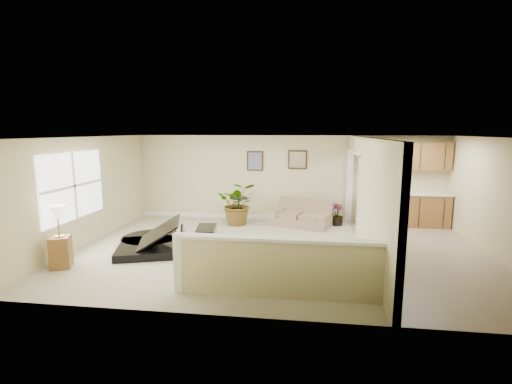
# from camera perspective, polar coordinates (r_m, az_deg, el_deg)

# --- Properties ---
(floor) EXTENTS (9.00, 9.00, 0.00)m
(floor) POSITION_cam_1_polar(r_m,az_deg,el_deg) (8.33, 3.65, -9.07)
(floor) COLOR beige
(floor) RESTS_ON ground
(back_wall) EXTENTS (9.00, 0.04, 2.50)m
(back_wall) POSITION_cam_1_polar(r_m,az_deg,el_deg) (10.98, 4.79, 2.14)
(back_wall) COLOR beige
(back_wall) RESTS_ON floor
(front_wall) EXTENTS (9.00, 0.04, 2.50)m
(front_wall) POSITION_cam_1_polar(r_m,az_deg,el_deg) (5.10, 1.47, -6.41)
(front_wall) COLOR beige
(front_wall) RESTS_ON floor
(left_wall) EXTENTS (0.04, 6.00, 2.50)m
(left_wall) POSITION_cam_1_polar(r_m,az_deg,el_deg) (9.44, -24.65, 0.11)
(left_wall) COLOR beige
(left_wall) RESTS_ON floor
(right_wall) EXTENTS (0.04, 6.00, 2.50)m
(right_wall) POSITION_cam_1_polar(r_m,az_deg,el_deg) (8.94, 33.90, -1.13)
(right_wall) COLOR beige
(right_wall) RESTS_ON floor
(ceiling) EXTENTS (9.00, 6.00, 0.04)m
(ceiling) POSITION_cam_1_polar(r_m,az_deg,el_deg) (7.90, 3.84, 8.40)
(ceiling) COLOR white
(ceiling) RESTS_ON back_wall
(kitchen_vinyl) EXTENTS (2.70, 6.00, 0.01)m
(kitchen_vinyl) POSITION_cam_1_polar(r_m,az_deg,el_deg) (8.72, 25.06, -9.09)
(kitchen_vinyl) COLOR gray
(kitchen_vinyl) RESTS_ON floor
(interior_partition) EXTENTS (0.18, 5.99, 2.50)m
(interior_partition) POSITION_cam_1_polar(r_m,az_deg,el_deg) (8.35, 16.28, -0.74)
(interior_partition) COLOR beige
(interior_partition) RESTS_ON floor
(pony_half_wall) EXTENTS (3.42, 0.22, 1.00)m
(pony_half_wall) POSITION_cam_1_polar(r_m,az_deg,el_deg) (5.99, 2.90, -11.35)
(pony_half_wall) COLOR beige
(pony_half_wall) RESTS_ON floor
(left_window) EXTENTS (0.05, 2.15, 1.45)m
(left_window) POSITION_cam_1_polar(r_m,az_deg,el_deg) (8.99, -26.34, 0.85)
(left_window) COLOR white
(left_window) RESTS_ON left_wall
(wall_art_left) EXTENTS (0.48, 0.04, 0.58)m
(wall_art_left) POSITION_cam_1_polar(r_m,az_deg,el_deg) (10.98, -0.15, 4.80)
(wall_art_left) COLOR #341F12
(wall_art_left) RESTS_ON back_wall
(wall_mirror) EXTENTS (0.55, 0.04, 0.55)m
(wall_mirror) POSITION_cam_1_polar(r_m,az_deg,el_deg) (10.88, 6.41, 4.96)
(wall_mirror) COLOR #341F12
(wall_mirror) RESTS_ON back_wall
(kitchen_cabinets) EXTENTS (2.36, 0.65, 2.33)m
(kitchen_cabinets) POSITION_cam_1_polar(r_m,az_deg,el_deg) (11.08, 21.40, -0.40)
(kitchen_cabinets) COLOR #935A30
(kitchen_cabinets) RESTS_ON floor
(piano) EXTENTS (2.20, 2.19, 1.52)m
(piano) POSITION_cam_1_polar(r_m,az_deg,el_deg) (8.58, -15.15, -4.42)
(piano) COLOR black
(piano) RESTS_ON floor
(piano_bench) EXTENTS (0.52, 0.84, 0.53)m
(piano_bench) POSITION_cam_1_polar(r_m,az_deg,el_deg) (8.37, -7.65, -7.14)
(piano_bench) COLOR black
(piano_bench) RESTS_ON floor
(loveseat) EXTENTS (1.87, 1.39, 0.91)m
(loveseat) POSITION_cam_1_polar(r_m,az_deg,el_deg) (10.52, 7.03, -3.23)
(loveseat) COLOR #9D8164
(loveseat) RESTS_ON floor
(accent_table) EXTENTS (0.52, 0.52, 0.75)m
(accent_table) POSITION_cam_1_polar(r_m,az_deg,el_deg) (10.71, -2.69, -2.20)
(accent_table) COLOR black
(accent_table) RESTS_ON floor
(palm_plant) EXTENTS (1.22, 1.10, 1.22)m
(palm_plant) POSITION_cam_1_polar(r_m,az_deg,el_deg) (10.47, -2.73, -1.80)
(palm_plant) COLOR black
(palm_plant) RESTS_ON floor
(small_plant) EXTENTS (0.43, 0.43, 0.61)m
(small_plant) POSITION_cam_1_polar(r_m,az_deg,el_deg) (10.70, 12.38, -3.64)
(small_plant) COLOR black
(small_plant) RESTS_ON floor
(lamp_stand) EXTENTS (0.47, 0.47, 1.23)m
(lamp_stand) POSITION_cam_1_polar(r_m,az_deg,el_deg) (8.15, -27.95, -6.78)
(lamp_stand) COLOR #935A30
(lamp_stand) RESTS_ON floor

